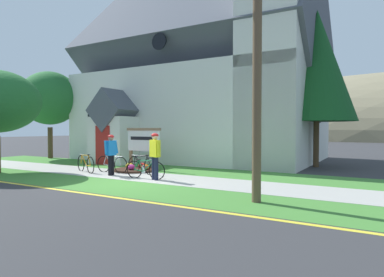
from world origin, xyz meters
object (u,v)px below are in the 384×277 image
bicycle_red (142,165)px  yard_deciduous_tree (50,98)px  church_sign (143,142)px  bicycle_green (112,164)px  cyclist_in_red_jersey (155,152)px  cyclist_in_orange_jersey (111,152)px  utility_pole (254,14)px  roadside_conifer (317,66)px  bicycle_black (145,169)px  bicycle_white (86,164)px

bicycle_red → yard_deciduous_tree: bearing=163.3°
church_sign → yard_deciduous_tree: 9.72m
bicycle_green → cyclist_in_red_jersey: cyclist_in_red_jersey is taller
cyclist_in_orange_jersey → bicycle_green: bearing=131.8°
utility_pole → yard_deciduous_tree: 17.12m
bicycle_red → utility_pole: 8.02m
bicycle_red → bicycle_green: (-1.41, -0.34, -0.01)m
church_sign → bicycle_green: church_sign is taller
roadside_conifer → bicycle_red: bearing=-132.5°
cyclist_in_red_jersey → utility_pole: (4.46, -1.69, 3.89)m
utility_pole → bicycle_red: bearing=154.9°
utility_pole → yard_deciduous_tree: size_ratio=1.57×
bicycle_black → roadside_conifer: (5.00, 7.51, 4.73)m
church_sign → yard_deciduous_tree: bearing=168.9°
bicycle_red → cyclist_in_red_jersey: cyclist_in_red_jersey is taller
bicycle_black → yard_deciduous_tree: size_ratio=0.30×
cyclist_in_orange_jersey → yard_deciduous_tree: (-9.27, 4.04, 2.94)m
church_sign → bicycle_black: (1.86, -2.23, -0.97)m
bicycle_green → cyclist_in_orange_jersey: size_ratio=1.03×
bicycle_black → utility_pole: 7.02m
bicycle_black → bicycle_white: (-3.47, 0.17, 0.02)m
church_sign → roadside_conifer: (6.86, 5.28, 3.76)m
utility_pole → yard_deciduous_tree: (-16.06, 5.83, -1.01)m
bicycle_black → yard_deciduous_tree: (-11.05, 4.04, 3.56)m
utility_pole → bicycle_green: bearing=161.5°
yard_deciduous_tree → cyclist_in_orange_jersey: bearing=-23.5°
cyclist_in_red_jersey → church_sign: bearing=135.8°
bicycle_white → bicycle_black: bearing=-2.8°
bicycle_red → yard_deciduous_tree: yard_deciduous_tree is taller
cyclist_in_orange_jersey → church_sign: bearing=92.0°
cyclist_in_orange_jersey → bicycle_black: bearing=0.0°
bicycle_green → church_sign: bearing=71.4°
church_sign → utility_pole: bearing=-30.4°
yard_deciduous_tree → utility_pole: bearing=-19.9°
bicycle_red → roadside_conifer: bearing=47.5°
church_sign → utility_pole: size_ratio=0.23×
bicycle_red → cyclist_in_orange_jersey: bearing=-128.7°
church_sign → cyclist_in_red_jersey: bearing=-44.2°
bicycle_red → cyclist_in_orange_jersey: 1.43m
bicycle_white → utility_pole: size_ratio=0.19×
bicycle_black → bicycle_red: (-0.97, 1.01, 0.03)m
church_sign → bicycle_black: 3.06m
roadside_conifer → church_sign: bearing=-142.4°
bicycle_black → cyclist_in_orange_jersey: cyclist_in_orange_jersey is taller
bicycle_red → cyclist_in_red_jersey: size_ratio=1.01×
bicycle_white → yard_deciduous_tree: yard_deciduous_tree is taller
bicycle_red → roadside_conifer: (5.97, 6.50, 4.70)m
church_sign → bicycle_black: bearing=-50.2°
utility_pole → church_sign: bearing=149.6°
church_sign → bicycle_white: 2.78m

